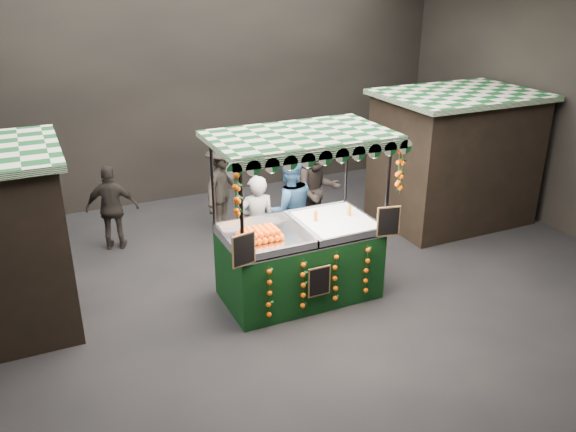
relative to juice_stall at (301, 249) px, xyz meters
name	(u,v)px	position (x,y,z in m)	size (l,w,h in m)	color
ground	(284,297)	(-0.25, 0.08, -0.81)	(12.00, 12.00, 0.00)	black
market_hall	(283,80)	(-0.25, 0.08, 2.57)	(12.10, 10.10, 5.05)	black
neighbour_stall_right	(454,157)	(4.15, 1.58, 0.50)	(3.00, 2.20, 2.60)	black
juice_stall	(301,249)	(0.00, 0.00, 0.00)	(2.71, 1.59, 2.62)	black
vendor_grey	(257,224)	(-0.27, 1.12, 0.03)	(0.67, 0.49, 1.69)	gray
vendor_blue	(289,210)	(0.34, 1.18, 0.15)	(1.00, 0.81, 1.93)	navy
shopper_1	(317,191)	(1.24, 1.88, 0.13)	(1.00, 0.82, 1.89)	black
shopper_2	(112,208)	(-2.33, 2.99, -0.02)	(1.00, 0.65, 1.59)	black
shopper_3	(224,187)	(-0.25, 2.89, 0.09)	(1.31, 1.27, 1.80)	#282420
shopper_5	(402,157)	(4.18, 3.34, 0.00)	(1.44, 1.36, 1.62)	#292321
shopper_6	(306,157)	(2.18, 4.23, 0.02)	(0.51, 0.68, 1.67)	black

